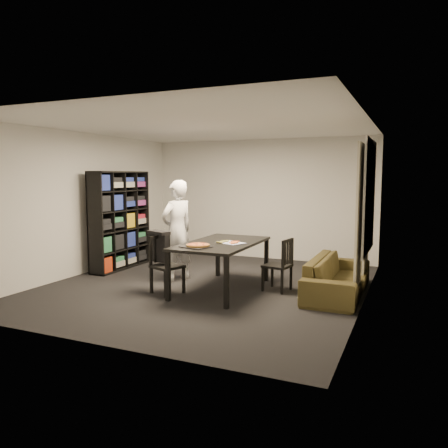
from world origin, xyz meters
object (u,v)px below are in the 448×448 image
at_px(dining_table, 221,247).
at_px(chair_right, 282,261).
at_px(person, 177,230).
at_px(pepperoni_pizza, 198,245).
at_px(baking_tray, 196,247).
at_px(sofa, 338,276).
at_px(bookshelf, 120,220).
at_px(chair_left, 164,260).

relative_size(dining_table, chair_right, 2.21).
distance_m(person, pepperoni_pizza, 1.22).
distance_m(chair_right, pepperoni_pizza, 1.39).
relative_size(baking_tray, sofa, 0.21).
xyz_separation_m(bookshelf, baking_tray, (2.35, -1.33, -0.17)).
height_order(bookshelf, baking_tray, bookshelf).
bearing_deg(pepperoni_pizza, chair_right, 40.03).
xyz_separation_m(chair_left, chair_right, (1.67, 0.80, -0.03)).
relative_size(chair_right, person, 0.48).
bearing_deg(pepperoni_pizza, dining_table, 76.37).
xyz_separation_m(chair_right, person, (-1.89, 0.01, 0.39)).
relative_size(bookshelf, baking_tray, 4.75).
bearing_deg(baking_tray, chair_right, 40.91).
bearing_deg(person, baking_tray, 64.20).
bearing_deg(bookshelf, baking_tray, -29.54).
xyz_separation_m(chair_left, pepperoni_pizza, (0.63, -0.07, 0.29)).
height_order(dining_table, pepperoni_pizza, pepperoni_pizza).
bearing_deg(sofa, chair_left, 110.94).
relative_size(bookshelf, chair_right, 2.27).
xyz_separation_m(chair_left, baking_tray, (0.62, -0.11, 0.27)).
distance_m(dining_table, pepperoni_pizza, 0.58).
height_order(chair_right, baking_tray, chair_right).
bearing_deg(dining_table, chair_right, 19.28).
distance_m(bookshelf, pepperoni_pizza, 2.70).
xyz_separation_m(dining_table, baking_tray, (-0.15, -0.59, 0.07)).
bearing_deg(pepperoni_pizza, bookshelf, 151.41).
bearing_deg(chair_right, person, -81.05).
xyz_separation_m(baking_tray, pepperoni_pizza, (0.02, 0.04, 0.02)).
xyz_separation_m(pepperoni_pizza, sofa, (1.87, 1.03, -0.51)).
bearing_deg(sofa, pepperoni_pizza, 118.82).
xyz_separation_m(chair_right, baking_tray, (-1.05, -0.91, 0.30)).
relative_size(dining_table, baking_tray, 4.62).
bearing_deg(baking_tray, chair_left, 169.66).
height_order(bookshelf, chair_left, bookshelf).
bearing_deg(chair_right, sofa, 110.14).
height_order(bookshelf, dining_table, bookshelf).
xyz_separation_m(dining_table, person, (-0.99, 0.32, 0.17)).
xyz_separation_m(baking_tray, sofa, (1.89, 1.07, -0.49)).
relative_size(pepperoni_pizza, sofa, 0.18).
distance_m(chair_left, baking_tray, 0.68).
distance_m(dining_table, baking_tray, 0.62).
bearing_deg(person, bookshelf, -83.46).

